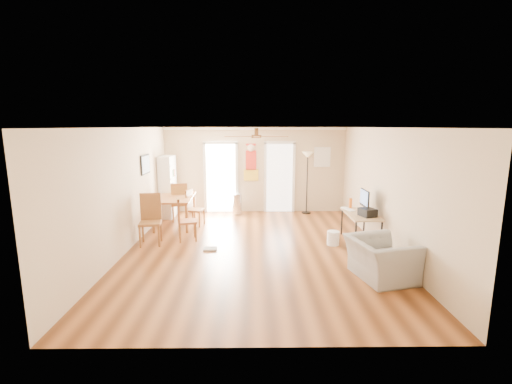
{
  "coord_description": "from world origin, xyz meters",
  "views": [
    {
      "loc": [
        -0.08,
        -7.37,
        2.62
      ],
      "look_at": [
        0.0,
        0.6,
        1.15
      ],
      "focal_mm": 24.97,
      "sensor_mm": 36.0,
      "label": 1
    }
  ],
  "objects_px": {
    "dining_chair_far": "(180,202)",
    "computer_desk": "(360,228)",
    "dining_table": "(175,211)",
    "wastebasket_b": "(356,248)",
    "bookshelf": "(168,187)",
    "torchiere_lamp": "(307,183)",
    "dining_chair_right_b": "(187,219)",
    "trash_can": "(237,204)",
    "wastebasket_a": "(333,238)",
    "armchair": "(381,259)",
    "dining_chair_right_a": "(196,208)",
    "printer": "(367,212)",
    "dining_chair_near": "(150,220)"
  },
  "relations": [
    {
      "from": "dining_chair_far",
      "to": "trash_can",
      "type": "relative_size",
      "value": 1.73
    },
    {
      "from": "dining_chair_right_a",
      "to": "computer_desk",
      "type": "bearing_deg",
      "value": -95.77
    },
    {
      "from": "dining_chair_far",
      "to": "printer",
      "type": "bearing_deg",
      "value": 143.58
    },
    {
      "from": "dining_chair_far",
      "to": "torchiere_lamp",
      "type": "height_order",
      "value": "torchiere_lamp"
    },
    {
      "from": "dining_chair_right_a",
      "to": "wastebasket_b",
      "type": "height_order",
      "value": "dining_chair_right_a"
    },
    {
      "from": "dining_chair_right_a",
      "to": "computer_desk",
      "type": "relative_size",
      "value": 0.76
    },
    {
      "from": "dining_chair_right_a",
      "to": "wastebasket_a",
      "type": "distance_m",
      "value": 3.72
    },
    {
      "from": "printer",
      "to": "armchair",
      "type": "height_order",
      "value": "printer"
    },
    {
      "from": "dining_chair_right_b",
      "to": "wastebasket_b",
      "type": "height_order",
      "value": "dining_chair_right_b"
    },
    {
      "from": "bookshelf",
      "to": "armchair",
      "type": "distance_m",
      "value": 6.44
    },
    {
      "from": "dining_chair_far",
      "to": "torchiere_lamp",
      "type": "relative_size",
      "value": 0.58
    },
    {
      "from": "printer",
      "to": "wastebasket_a",
      "type": "relative_size",
      "value": 1.08
    },
    {
      "from": "dining_chair_far",
      "to": "computer_desk",
      "type": "bearing_deg",
      "value": 145.84
    },
    {
      "from": "dining_chair_near",
      "to": "torchiere_lamp",
      "type": "relative_size",
      "value": 0.6
    },
    {
      "from": "trash_can",
      "to": "wastebasket_a",
      "type": "xyz_separation_m",
      "value": [
        2.28,
        -2.88,
        -0.16
      ]
    },
    {
      "from": "dining_chair_far",
      "to": "printer",
      "type": "height_order",
      "value": "dining_chair_far"
    },
    {
      "from": "bookshelf",
      "to": "dining_table",
      "type": "xyz_separation_m",
      "value": [
        0.4,
        -0.93,
        -0.5
      ]
    },
    {
      "from": "torchiere_lamp",
      "to": "printer",
      "type": "bearing_deg",
      "value": -73.83
    },
    {
      "from": "dining_chair_right_b",
      "to": "wastebasket_a",
      "type": "relative_size",
      "value": 3.22
    },
    {
      "from": "trash_can",
      "to": "bookshelf",
      "type": "bearing_deg",
      "value": -171.57
    },
    {
      "from": "wastebasket_b",
      "to": "dining_chair_far",
      "type": "bearing_deg",
      "value": 145.79
    },
    {
      "from": "dining_chair_right_a",
      "to": "wastebasket_b",
      "type": "bearing_deg",
      "value": -108.19
    },
    {
      "from": "bookshelf",
      "to": "dining_chair_far",
      "type": "bearing_deg",
      "value": -55.4
    },
    {
      "from": "dining_chair_right_a",
      "to": "trash_can",
      "type": "xyz_separation_m",
      "value": [
        1.05,
        1.25,
        -0.17
      ]
    },
    {
      "from": "dining_chair_right_a",
      "to": "trash_can",
      "type": "height_order",
      "value": "dining_chair_right_a"
    },
    {
      "from": "dining_table",
      "to": "torchiere_lamp",
      "type": "height_order",
      "value": "torchiere_lamp"
    },
    {
      "from": "bookshelf",
      "to": "trash_can",
      "type": "distance_m",
      "value": 2.1
    },
    {
      "from": "dining_chair_far",
      "to": "computer_desk",
      "type": "distance_m",
      "value": 4.93
    },
    {
      "from": "dining_chair_near",
      "to": "printer",
      "type": "distance_m",
      "value": 4.82
    },
    {
      "from": "dining_chair_near",
      "to": "torchiere_lamp",
      "type": "height_order",
      "value": "torchiere_lamp"
    },
    {
      "from": "dining_chair_near",
      "to": "wastebasket_a",
      "type": "height_order",
      "value": "dining_chair_near"
    },
    {
      "from": "dining_chair_far",
      "to": "bookshelf",
      "type": "bearing_deg",
      "value": -55.74
    },
    {
      "from": "dining_table",
      "to": "wastebasket_b",
      "type": "height_order",
      "value": "dining_table"
    },
    {
      "from": "wastebasket_a",
      "to": "bookshelf",
      "type": "bearing_deg",
      "value": 148.84
    },
    {
      "from": "torchiere_lamp",
      "to": "printer",
      "type": "height_order",
      "value": "torchiere_lamp"
    },
    {
      "from": "trash_can",
      "to": "wastebasket_b",
      "type": "relative_size",
      "value": 1.87
    },
    {
      "from": "wastebasket_a",
      "to": "armchair",
      "type": "height_order",
      "value": "armchair"
    },
    {
      "from": "bookshelf",
      "to": "dining_table",
      "type": "height_order",
      "value": "bookshelf"
    },
    {
      "from": "dining_chair_near",
      "to": "printer",
      "type": "xyz_separation_m",
      "value": [
        4.82,
        -0.13,
        0.2
      ]
    },
    {
      "from": "armchair",
      "to": "dining_chair_far",
      "type": "bearing_deg",
      "value": 33.76
    },
    {
      "from": "dining_chair_right_a",
      "to": "dining_chair_right_b",
      "type": "distance_m",
      "value": 1.26
    },
    {
      "from": "dining_chair_right_b",
      "to": "dining_chair_far",
      "type": "bearing_deg",
      "value": 2.56
    },
    {
      "from": "dining_chair_right_b",
      "to": "trash_can",
      "type": "height_order",
      "value": "dining_chair_right_b"
    },
    {
      "from": "printer",
      "to": "wastebasket_b",
      "type": "distance_m",
      "value": 0.95
    },
    {
      "from": "dining_chair_near",
      "to": "dining_chair_far",
      "type": "bearing_deg",
      "value": 75.66
    },
    {
      "from": "dining_chair_right_b",
      "to": "computer_desk",
      "type": "relative_size",
      "value": 0.8
    },
    {
      "from": "dining_chair_far",
      "to": "wastebasket_b",
      "type": "height_order",
      "value": "dining_chair_far"
    },
    {
      "from": "bookshelf",
      "to": "printer",
      "type": "height_order",
      "value": "bookshelf"
    },
    {
      "from": "dining_table",
      "to": "dining_chair_far",
      "type": "distance_m",
      "value": 0.52
    },
    {
      "from": "dining_chair_right_a",
      "to": "armchair",
      "type": "distance_m",
      "value": 5.08
    }
  ]
}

